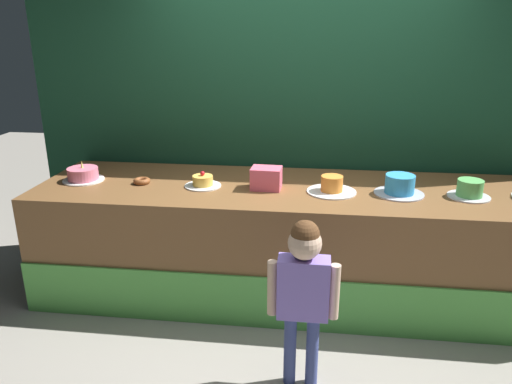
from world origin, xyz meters
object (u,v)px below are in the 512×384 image
object	(u,v)px
donut	(142,181)
cake_right	(470,190)
cake_center_right	(400,186)
cake_center_left	(332,186)
cake_far_left	(83,175)
cake_left	(203,182)
child_figure	(303,283)
pink_box	(266,178)

from	to	relation	value
donut	cake_right	distance (m)	2.38
cake_center_right	cake_right	distance (m)	0.48
donut	cake_center_left	xyz separation A→B (m)	(1.43, -0.03, 0.03)
cake_far_left	cake_left	bearing A→B (deg)	-1.62
cake_far_left	cake_center_right	world-z (taller)	cake_far_left
cake_far_left	cake_center_left	size ratio (longest dim) A/B	0.88
cake_left	cake_center_right	distance (m)	1.43
child_figure	cake_center_left	size ratio (longest dim) A/B	2.91
cake_right	pink_box	bearing A→B (deg)	179.44
donut	cake_center_left	world-z (taller)	cake_center_left
donut	cake_left	xyz separation A→B (m)	(0.48, -0.01, 0.01)
cake_far_left	cake_center_right	xyz separation A→B (m)	(2.38, -0.03, 0.02)
child_figure	cake_center_right	distance (m)	1.21
child_figure	cake_left	world-z (taller)	child_figure
child_figure	donut	distance (m)	1.63
cake_left	child_figure	bearing A→B (deg)	-51.63
cake_left	cake_center_left	bearing A→B (deg)	-1.16
cake_center_left	cake_center_right	distance (m)	0.48
child_figure	cake_left	xyz separation A→B (m)	(-0.79, 0.99, 0.24)
donut	cake_far_left	world-z (taller)	cake_far_left
donut	cake_right	size ratio (longest dim) A/B	0.44
cake_far_left	child_figure	bearing A→B (deg)	-30.40
cake_center_left	cake_right	world-z (taller)	cake_right
pink_box	child_figure	bearing A→B (deg)	-72.73
child_figure	donut	xyz separation A→B (m)	(-1.26, 1.00, 0.22)
cake_center_left	cake_right	distance (m)	0.95
cake_far_left	cake_left	xyz separation A→B (m)	(0.95, -0.03, -0.01)
child_figure	donut	bearing A→B (deg)	141.54
donut	cake_left	world-z (taller)	cake_left
cake_right	cake_left	bearing A→B (deg)	179.72
cake_right	cake_center_left	bearing A→B (deg)	-179.41
cake_left	cake_center_left	xyz separation A→B (m)	(0.95, -0.02, 0.01)
child_figure	pink_box	size ratio (longest dim) A/B	4.76
donut	cake_far_left	xyz separation A→B (m)	(-0.48, 0.02, 0.03)
cake_center_left	cake_left	bearing A→B (deg)	178.84
cake_center_left	cake_center_right	bearing A→B (deg)	1.61
pink_box	cake_center_left	world-z (taller)	pink_box
pink_box	donut	xyz separation A→B (m)	(-0.95, 0.01, -0.06)
donut	child_figure	bearing A→B (deg)	-38.46
cake_far_left	cake_right	bearing A→B (deg)	-0.73
donut	cake_center_left	distance (m)	1.43
child_figure	cake_center_left	world-z (taller)	child_figure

